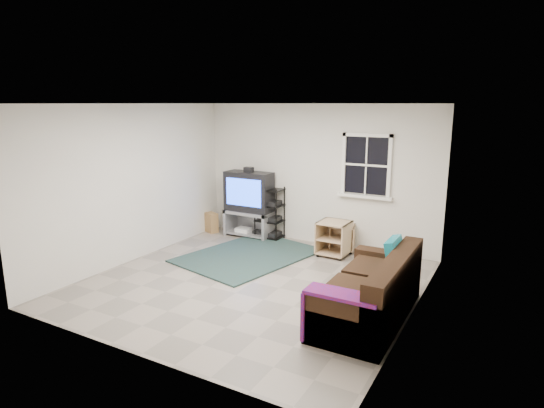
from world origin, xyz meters
The scene contains 8 objects.
room centered at (0.95, 2.27, 1.48)m, with size 4.60×4.62×4.60m.
tv_unit centered at (-1.32, 2.04, 0.76)m, with size 0.95×0.47×1.39m.
av_rack centered at (-0.89, 2.09, 0.45)m, with size 0.51×0.37×1.03m.
side_table_left centered at (0.60, 1.78, 0.32)m, with size 0.52×0.52×0.61m.
side_table_right centered at (0.62, 2.09, 0.28)m, with size 0.53×0.53×0.50m.
sofa centered at (1.87, -0.27, 0.32)m, with size 0.88×1.98×0.91m.
shag_rug centered at (-0.68, 0.99, 0.01)m, with size 1.67×2.30×0.03m, color black.
paper_bag centered at (-2.16, 1.90, 0.20)m, with size 0.28×0.18×0.40m, color #A07948.
Camera 1 is at (3.33, -5.40, 2.61)m, focal length 30.00 mm.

